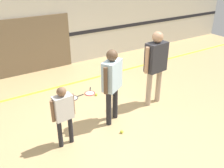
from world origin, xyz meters
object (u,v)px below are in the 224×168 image
Objects in this scene: person_student_right at (156,61)px; racket_spare_on_floor at (90,93)px; racket_second_spare at (73,98)px; person_instructor at (112,79)px; tennis_ball_by_spare_racket at (96,95)px; person_student_left at (63,110)px; tennis_ball_near_instructor at (122,132)px.

racket_spare_on_floor is at bearing -54.68° from person_student_right.
racket_second_spare is (-1.60, 1.27, -1.11)m from person_student_right.
person_instructor is at bearing -0.19° from person_student_right.
person_student_right reaches higher than tennis_ball_by_spare_racket.
person_student_left reaches higher than tennis_ball_near_instructor.
person_student_left is at bearing 1.72° from person_student_right.
person_student_left is at bearing -124.18° from racket_second_spare.
person_student_right is 2.32m from racket_second_spare.
person_student_left is 1.35m from tennis_ball_near_instructor.
tennis_ball_near_instructor reaches higher than racket_spare_on_floor.
tennis_ball_near_instructor is at bearing -19.61° from person_student_left.
racket_second_spare is 1.90m from tennis_ball_near_instructor.
person_student_right is (2.46, 0.32, 0.35)m from person_student_left.
person_instructor reaches higher than tennis_ball_by_spare_racket.
tennis_ball_near_instructor reaches higher than racket_second_spare.
racket_second_spare is 0.60m from tennis_ball_by_spare_racket.
person_student_right is at bearing -46.06° from tennis_ball_by_spare_racket.
tennis_ball_near_instructor is at bearing -128.98° from person_instructor.
person_instructor is at bearing 4.99° from person_student_left.
person_student_right reaches higher than racket_spare_on_floor.
tennis_ball_near_instructor is (-1.36, -0.62, -1.09)m from person_student_right.
person_student_right is 3.72× the size of racket_second_spare.
person_student_right is 27.44× the size of tennis_ball_by_spare_racket.
person_student_left is at bearing 164.81° from tennis_ball_near_instructor.
tennis_ball_near_instructor is 1.00× the size of tennis_ball_by_spare_racket.
tennis_ball_near_instructor is 1.71m from tennis_ball_by_spare_racket.
person_student_left is 18.74× the size of tennis_ball_by_spare_racket.
person_instructor is 25.06× the size of tennis_ball_by_spare_racket.
person_instructor is 3.40× the size of racket_second_spare.
person_student_right is 27.44× the size of tennis_ball_near_instructor.
tennis_ball_by_spare_racket is (1.43, 1.38, -0.73)m from person_student_left.
racket_second_spare is at bearing 160.78° from tennis_ball_by_spare_racket.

